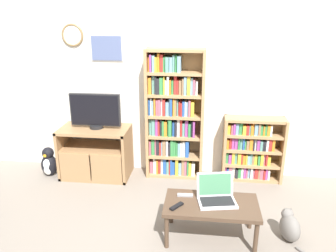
{
  "coord_description": "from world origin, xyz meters",
  "views": [
    {
      "loc": [
        0.4,
        -2.45,
        2.15
      ],
      "look_at": [
        -0.01,
        1.0,
        0.95
      ],
      "focal_mm": 35.0,
      "sensor_mm": 36.0,
      "label": 1
    }
  ],
  "objects_px": {
    "coffee_table": "(211,207)",
    "laptop": "(216,195)",
    "penguin_figurine": "(49,163)",
    "remote_near_laptop": "(185,195)",
    "tv_stand": "(95,152)",
    "bookshelf_tall": "(173,117)",
    "remote_far_from_laptop": "(177,206)",
    "television": "(95,111)",
    "bookshelf_short": "(251,149)",
    "cat": "(289,226)"
  },
  "relations": [
    {
      "from": "remote_far_from_laptop",
      "to": "cat",
      "type": "distance_m",
      "value": 1.16
    },
    {
      "from": "tv_stand",
      "to": "remote_far_from_laptop",
      "type": "relative_size",
      "value": 6.02
    },
    {
      "from": "bookshelf_short",
      "to": "cat",
      "type": "xyz_separation_m",
      "value": [
        0.25,
        -1.26,
        -0.28
      ]
    },
    {
      "from": "remote_far_from_laptop",
      "to": "television",
      "type": "bearing_deg",
      "value": -10.41
    },
    {
      "from": "television",
      "to": "cat",
      "type": "height_order",
      "value": "television"
    },
    {
      "from": "coffee_table",
      "to": "laptop",
      "type": "xyz_separation_m",
      "value": [
        0.05,
        0.06,
        0.11
      ]
    },
    {
      "from": "remote_far_from_laptop",
      "to": "bookshelf_short",
      "type": "bearing_deg",
      "value": -84.22
    },
    {
      "from": "remote_far_from_laptop",
      "to": "remote_near_laptop",
      "type": "bearing_deg",
      "value": -71.1
    },
    {
      "from": "penguin_figurine",
      "to": "remote_near_laptop",
      "type": "bearing_deg",
      "value": -26.69
    },
    {
      "from": "laptop",
      "to": "cat",
      "type": "bearing_deg",
      "value": -10.84
    },
    {
      "from": "bookshelf_tall",
      "to": "remote_near_laptop",
      "type": "xyz_separation_m",
      "value": [
        0.25,
        -1.22,
        -0.44
      ]
    },
    {
      "from": "bookshelf_short",
      "to": "cat",
      "type": "relative_size",
      "value": 1.77
    },
    {
      "from": "tv_stand",
      "to": "remote_far_from_laptop",
      "type": "bearing_deg",
      "value": -45.86
    },
    {
      "from": "penguin_figurine",
      "to": "coffee_table",
      "type": "bearing_deg",
      "value": -26.18
    },
    {
      "from": "cat",
      "to": "tv_stand",
      "type": "bearing_deg",
      "value": 139.72
    },
    {
      "from": "television",
      "to": "remote_near_laptop",
      "type": "bearing_deg",
      "value": -40.67
    },
    {
      "from": "remote_near_laptop",
      "to": "remote_far_from_laptop",
      "type": "distance_m",
      "value": 0.22
    },
    {
      "from": "tv_stand",
      "to": "bookshelf_tall",
      "type": "height_order",
      "value": "bookshelf_tall"
    },
    {
      "from": "remote_near_laptop",
      "to": "laptop",
      "type": "bearing_deg",
      "value": 79.01
    },
    {
      "from": "remote_far_from_laptop",
      "to": "cat",
      "type": "bearing_deg",
      "value": -134.52
    },
    {
      "from": "television",
      "to": "coffee_table",
      "type": "distance_m",
      "value": 2.04
    },
    {
      "from": "laptop",
      "to": "remote_far_from_laptop",
      "type": "xyz_separation_m",
      "value": [
        -0.38,
        -0.17,
        -0.05
      ]
    },
    {
      "from": "television",
      "to": "remote_near_laptop",
      "type": "height_order",
      "value": "television"
    },
    {
      "from": "tv_stand",
      "to": "bookshelf_tall",
      "type": "bearing_deg",
      "value": 8.56
    },
    {
      "from": "bookshelf_short",
      "to": "penguin_figurine",
      "type": "xyz_separation_m",
      "value": [
        -2.75,
        -0.24,
        -0.24
      ]
    },
    {
      "from": "television",
      "to": "remote_near_laptop",
      "type": "xyz_separation_m",
      "value": [
        1.27,
        -1.09,
        -0.53
      ]
    },
    {
      "from": "bookshelf_tall",
      "to": "bookshelf_short",
      "type": "bearing_deg",
      "value": 0.25
    },
    {
      "from": "laptop",
      "to": "penguin_figurine",
      "type": "bearing_deg",
      "value": 144.61
    },
    {
      "from": "television",
      "to": "laptop",
      "type": "bearing_deg",
      "value": -35.74
    },
    {
      "from": "bookshelf_short",
      "to": "remote_near_laptop",
      "type": "distance_m",
      "value": 1.46
    },
    {
      "from": "tv_stand",
      "to": "cat",
      "type": "xyz_separation_m",
      "value": [
        2.35,
        -1.1,
        -0.21
      ]
    },
    {
      "from": "coffee_table",
      "to": "penguin_figurine",
      "type": "distance_m",
      "value": 2.48
    },
    {
      "from": "remote_far_from_laptop",
      "to": "cat",
      "type": "relative_size",
      "value": 0.31
    },
    {
      "from": "laptop",
      "to": "remote_near_laptop",
      "type": "distance_m",
      "value": 0.32
    },
    {
      "from": "coffee_table",
      "to": "laptop",
      "type": "height_order",
      "value": "laptop"
    },
    {
      "from": "remote_far_from_laptop",
      "to": "cat",
      "type": "height_order",
      "value": "remote_far_from_laptop"
    },
    {
      "from": "bookshelf_short",
      "to": "coffee_table",
      "type": "distance_m",
      "value": 1.44
    },
    {
      "from": "tv_stand",
      "to": "bookshelf_tall",
      "type": "relative_size",
      "value": 0.54
    },
    {
      "from": "tv_stand",
      "to": "laptop",
      "type": "relative_size",
      "value": 2.25
    },
    {
      "from": "remote_near_laptop",
      "to": "remote_far_from_laptop",
      "type": "xyz_separation_m",
      "value": [
        -0.07,
        -0.21,
        0.0
      ]
    },
    {
      "from": "tv_stand",
      "to": "television",
      "type": "xyz_separation_m",
      "value": [
        0.03,
        0.03,
        0.58
      ]
    },
    {
      "from": "remote_near_laptop",
      "to": "tv_stand",
      "type": "bearing_deg",
      "value": -131.92
    },
    {
      "from": "bookshelf_tall",
      "to": "laptop",
      "type": "height_order",
      "value": "bookshelf_tall"
    },
    {
      "from": "remote_near_laptop",
      "to": "remote_far_from_laptop",
      "type": "height_order",
      "value": "same"
    },
    {
      "from": "laptop",
      "to": "bookshelf_short",
      "type": "bearing_deg",
      "value": 57.98
    },
    {
      "from": "television",
      "to": "laptop",
      "type": "distance_m",
      "value": 2.01
    },
    {
      "from": "tv_stand",
      "to": "coffee_table",
      "type": "xyz_separation_m",
      "value": [
        1.57,
        -1.17,
        -0.0
      ]
    },
    {
      "from": "coffee_table",
      "to": "remote_near_laptop",
      "type": "relative_size",
      "value": 5.68
    },
    {
      "from": "bookshelf_tall",
      "to": "bookshelf_short",
      "type": "height_order",
      "value": "bookshelf_tall"
    },
    {
      "from": "remote_far_from_laptop",
      "to": "penguin_figurine",
      "type": "height_order",
      "value": "penguin_figurine"
    }
  ]
}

